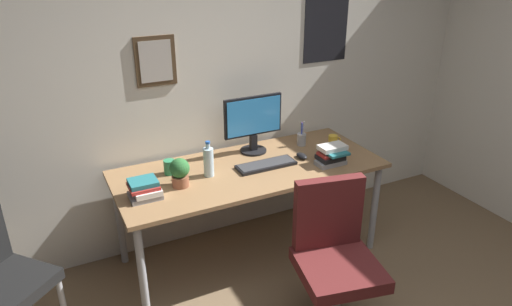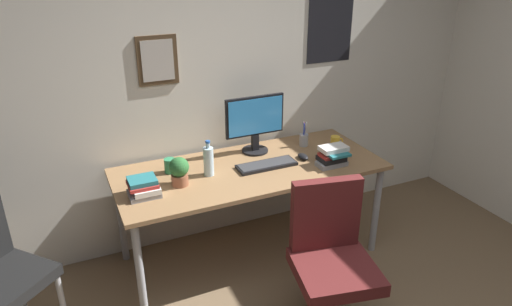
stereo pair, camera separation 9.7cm
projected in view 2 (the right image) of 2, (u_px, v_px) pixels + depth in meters
The scene contains 13 objects.
wall_back at pixel (236, 73), 3.49m from camera, with size 4.40×0.10×2.60m.
desk at pixel (250, 175), 3.31m from camera, with size 1.89×0.80×0.74m.
office_chair at pixel (331, 253), 2.72m from camera, with size 0.58×0.57×0.95m.
monitor at pixel (255, 122), 3.44m from camera, with size 0.46×0.20×0.43m.
keyboard at pixel (267, 165), 3.28m from camera, with size 0.43×0.15×0.03m.
computer_mouse at pixel (303, 157), 3.40m from camera, with size 0.06×0.11×0.04m.
water_bottle at pixel (209, 161), 3.13m from camera, with size 0.07×0.07×0.25m.
coffee_mug_near at pixel (170, 166), 3.19m from camera, with size 0.11×0.08×0.10m.
coffee_mug_far at pixel (335, 142), 3.56m from camera, with size 0.11×0.07×0.10m.
potted_plant at pixel (179, 170), 3.00m from camera, with size 0.13×0.13×0.20m.
pen_cup at pixel (304, 139), 3.61m from camera, with size 0.07×0.07×0.20m.
book_stack_left at pixel (333, 156), 3.29m from camera, with size 0.23×0.17×0.14m.
book_stack_right at pixel (144, 187), 2.89m from camera, with size 0.19×0.18×0.11m.
Camera 2 is at (-1.28, -1.04, 2.17)m, focal length 32.51 mm.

